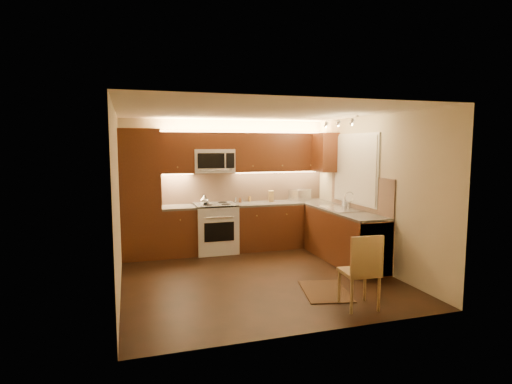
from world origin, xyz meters
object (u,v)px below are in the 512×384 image
object	(u,v)px
sink	(340,205)
soap_bottle	(345,202)
microwave	(213,161)
knife_block	(271,196)
kettle	(204,200)
stove	(216,228)
toaster_oven	(300,195)
dining_chair	(359,270)

from	to	relation	value
sink	soap_bottle	bearing A→B (deg)	43.25
microwave	soap_bottle	world-z (taller)	microwave
knife_block	soap_bottle	world-z (taller)	knife_block
microwave	soap_bottle	distance (m)	2.55
microwave	kettle	size ratio (longest dim) A/B	4.03
stove	sink	bearing A→B (deg)	-29.36
kettle	knife_block	size ratio (longest dim) A/B	0.88
knife_block	soap_bottle	size ratio (longest dim) A/B	1.29
sink	knife_block	size ratio (longest dim) A/B	4.00
toaster_oven	soap_bottle	xyz separation A→B (m)	(0.44, -1.05, -0.03)
sink	kettle	bearing A→B (deg)	154.47
soap_bottle	dining_chair	bearing A→B (deg)	-120.74
stove	knife_block	size ratio (longest dim) A/B	4.28
microwave	soap_bottle	xyz separation A→B (m)	(2.20, -1.08, -0.74)
microwave	sink	size ratio (longest dim) A/B	0.88
microwave	dining_chair	world-z (taller)	microwave
sink	kettle	world-z (taller)	kettle
toaster_oven	kettle	bearing A→B (deg)	162.62
microwave	knife_block	size ratio (longest dim) A/B	3.53
knife_block	dining_chair	xyz separation A→B (m)	(-0.01, -3.33, -0.54)
microwave	dining_chair	bearing A→B (deg)	-70.90
knife_block	toaster_oven	bearing A→B (deg)	11.05
knife_block	stove	bearing A→B (deg)	-158.35
stove	soap_bottle	world-z (taller)	soap_bottle
toaster_oven	dining_chair	world-z (taller)	toaster_oven
microwave	knife_block	distance (m)	1.36
stove	sink	size ratio (longest dim) A/B	1.07
microwave	toaster_oven	bearing A→B (deg)	-0.84
toaster_oven	knife_block	world-z (taller)	toaster_oven
stove	dining_chair	distance (m)	3.38
toaster_oven	stove	bearing A→B (deg)	161.12
toaster_oven	dining_chair	xyz separation A→B (m)	(-0.61, -3.29, -0.54)
toaster_oven	sink	bearing A→B (deg)	-101.42
microwave	kettle	bearing A→B (deg)	-137.46
microwave	toaster_oven	size ratio (longest dim) A/B	2.02
microwave	knife_block	bearing A→B (deg)	0.51
sink	toaster_oven	size ratio (longest dim) A/B	2.28
microwave	dining_chair	distance (m)	3.73
stove	toaster_oven	xyz separation A→B (m)	(1.76, 0.11, 0.55)
stove	dining_chair	size ratio (longest dim) A/B	0.98
soap_bottle	toaster_oven	bearing A→B (deg)	106.85
soap_bottle	dining_chair	size ratio (longest dim) A/B	0.18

